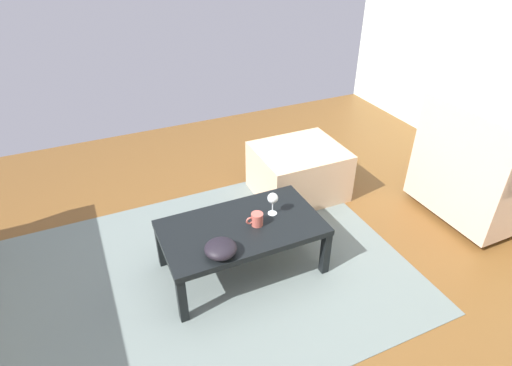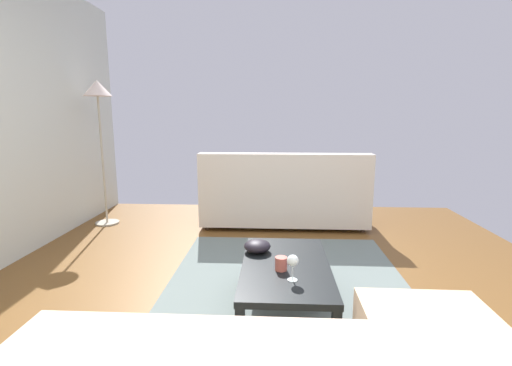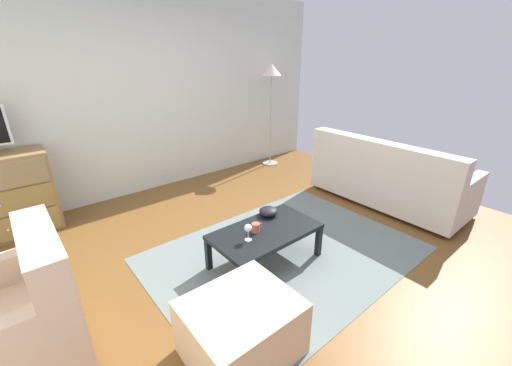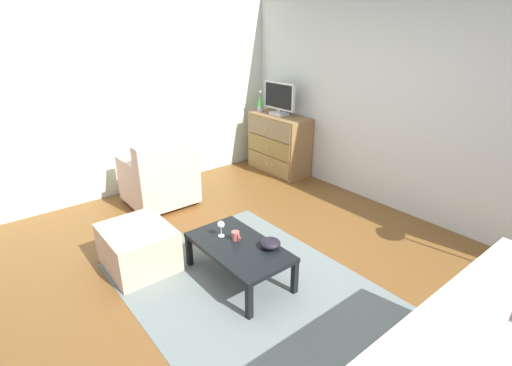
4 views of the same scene
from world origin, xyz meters
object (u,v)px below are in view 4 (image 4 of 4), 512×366
(dresser, at_px, (279,144))
(armchair, at_px, (160,178))
(coffee_table, at_px, (239,249))
(wine_glass, at_px, (221,225))
(tv, at_px, (279,98))
(mug, at_px, (236,236))
(ottoman, at_px, (138,247))
(lava_lamp, at_px, (260,102))
(bowl_decorative, at_px, (270,243))

(dresser, xyz_separation_m, armchair, (-0.05, -2.03, -0.08))
(coffee_table, xyz_separation_m, wine_glass, (-0.23, -0.03, 0.16))
(tv, relative_size, armchair, 0.69)
(armchair, bearing_deg, mug, -4.12)
(coffee_table, distance_m, wine_glass, 0.28)
(coffee_table, height_order, wine_glass, wine_glass)
(tv, bearing_deg, ottoman, -68.36)
(dresser, relative_size, wine_glass, 6.55)
(mug, xyz_separation_m, armchair, (-1.83, 0.13, -0.03))
(lava_lamp, height_order, bowl_decorative, lava_lamp)
(lava_lamp, relative_size, coffee_table, 0.32)
(tv, height_order, ottoman, tv)
(wine_glass, bearing_deg, armchair, 173.35)
(wine_glass, xyz_separation_m, mug, (0.14, 0.07, -0.07))
(lava_lamp, xyz_separation_m, bowl_decorative, (2.50, -1.95, -0.65))
(armchair, bearing_deg, ottoman, -35.33)
(lava_lamp, bearing_deg, bowl_decorative, -37.96)
(wine_glass, distance_m, mug, 0.17)
(wine_glass, relative_size, bowl_decorative, 0.83)
(armchair, bearing_deg, lava_lamp, 100.47)
(wine_glass, bearing_deg, bowl_decorative, 27.31)
(lava_lamp, distance_m, coffee_table, 3.22)
(wine_glass, relative_size, ottoman, 0.22)
(tv, bearing_deg, bowl_decorative, -43.50)
(wine_glass, bearing_deg, lava_lamp, 133.33)
(lava_lamp, height_order, ottoman, lava_lamp)
(bowl_decorative, xyz_separation_m, armchair, (-2.13, -0.03, -0.03))
(dresser, height_order, lava_lamp, lava_lamp)
(tv, relative_size, ottoman, 0.90)
(dresser, height_order, bowl_decorative, dresser)
(dresser, relative_size, bowl_decorative, 5.44)
(dresser, distance_m, armchair, 2.03)
(mug, height_order, bowl_decorative, same)
(wine_glass, height_order, ottoman, wine_glass)
(mug, bearing_deg, armchair, 175.88)
(mug, height_order, ottoman, mug)
(wine_glass, xyz_separation_m, bowl_decorative, (0.44, 0.23, -0.07))
(wine_glass, relative_size, mug, 1.38)
(tv, bearing_deg, dresser, -30.89)
(dresser, distance_m, tv, 0.72)
(coffee_table, bearing_deg, ottoman, -140.39)
(lava_lamp, height_order, armchair, lava_lamp)
(wine_glass, height_order, bowl_decorative, wine_glass)
(bowl_decorative, bearing_deg, wine_glass, -152.69)
(bowl_decorative, relative_size, armchair, 0.21)
(mug, bearing_deg, tv, 129.91)
(coffee_table, relative_size, armchair, 1.11)
(tv, height_order, armchair, tv)
(tv, height_order, mug, tv)
(tv, xyz_separation_m, bowl_decorative, (2.13, -2.02, -0.77))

